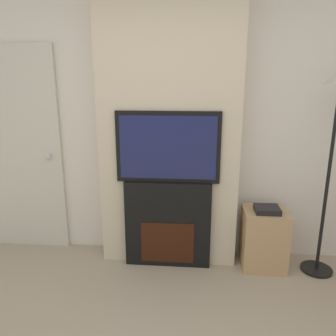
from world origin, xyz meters
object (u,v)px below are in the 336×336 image
(television, at_px, (168,147))
(floor_lamp, at_px, (334,131))
(media_stand, at_px, (264,238))
(fireplace, at_px, (168,224))

(television, bearing_deg, floor_lamp, -0.50)
(floor_lamp, bearing_deg, media_stand, 174.41)
(television, bearing_deg, fireplace, 90.00)
(fireplace, relative_size, television, 0.89)
(television, height_order, media_stand, television)
(media_stand, bearing_deg, television, -177.72)
(media_stand, bearing_deg, floor_lamp, -5.59)
(fireplace, bearing_deg, floor_lamp, -0.58)
(fireplace, xyz_separation_m, television, (0.00, -0.00, 0.75))
(television, relative_size, media_stand, 1.51)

